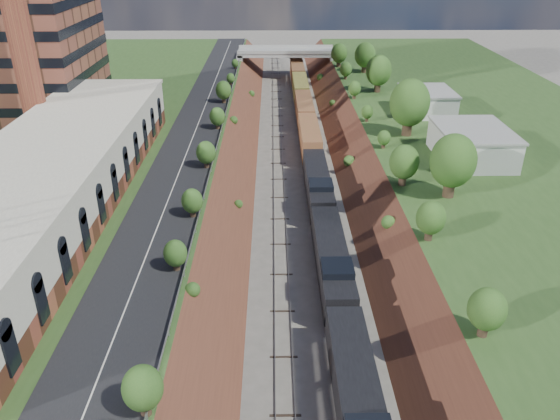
% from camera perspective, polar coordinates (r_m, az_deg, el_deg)
% --- Properties ---
extents(platform_left, '(44.00, 180.00, 5.00)m').
position_cam_1_polar(platform_left, '(88.01, -20.46, 5.24)').
color(platform_left, '#305021').
rests_on(platform_left, ground).
extents(platform_right, '(44.00, 180.00, 5.00)m').
position_cam_1_polar(platform_right, '(90.52, 23.10, 5.35)').
color(platform_right, '#305021').
rests_on(platform_right, ground).
extents(embankment_left, '(10.00, 180.00, 10.00)m').
position_cam_1_polar(embankment_left, '(84.16, -5.91, 4.05)').
color(embankment_left, brown).
rests_on(embankment_left, ground).
extents(embankment_right, '(10.00, 180.00, 10.00)m').
position_cam_1_polar(embankment_right, '(85.04, 9.06, 4.10)').
color(embankment_right, brown).
rests_on(embankment_right, ground).
extents(rail_left_track, '(1.58, 180.00, 0.18)m').
position_cam_1_polar(rail_left_track, '(83.78, -0.16, 4.16)').
color(rail_left_track, gray).
rests_on(rail_left_track, ground).
extents(rail_right_track, '(1.58, 180.00, 0.18)m').
position_cam_1_polar(rail_right_track, '(83.99, 3.39, 4.17)').
color(rail_right_track, gray).
rests_on(rail_right_track, ground).
extents(road, '(8.00, 180.00, 0.10)m').
position_cam_1_polar(road, '(82.90, -9.19, 7.23)').
color(road, black).
rests_on(road, platform_left).
extents(guardrail, '(0.10, 171.00, 0.70)m').
position_cam_1_polar(guardrail, '(82.05, -6.38, 7.57)').
color(guardrail, '#99999E').
rests_on(guardrail, platform_left).
extents(commercial_building, '(14.30, 62.30, 7.00)m').
position_cam_1_polar(commercial_building, '(65.07, -22.96, 3.14)').
color(commercial_building, brown).
rests_on(commercial_building, platform_left).
extents(smokestack, '(3.20, 3.20, 40.00)m').
position_cam_1_polar(smokestack, '(80.63, -26.15, 19.06)').
color(smokestack, brown).
rests_on(smokestack, platform_left).
extents(overpass, '(24.50, 8.30, 7.40)m').
position_cam_1_polar(overpass, '(142.07, 0.64, 15.61)').
color(overpass, gray).
rests_on(overpass, ground).
extents(white_building_near, '(9.00, 12.00, 4.00)m').
position_cam_1_polar(white_building_near, '(78.56, 19.43, 6.44)').
color(white_building_near, silver).
rests_on(white_building_near, platform_right).
extents(white_building_far, '(8.00, 10.00, 3.60)m').
position_cam_1_polar(white_building_far, '(98.45, 15.09, 10.83)').
color(white_building_far, silver).
rests_on(white_building_far, platform_right).
extents(tree_right_large, '(5.25, 5.25, 7.61)m').
position_cam_1_polar(tree_right_large, '(65.03, 17.63, 4.87)').
color(tree_right_large, '#473323').
rests_on(tree_right_large, platform_right).
extents(tree_left_crest, '(2.45, 2.45, 3.55)m').
position_cam_1_polar(tree_left_crest, '(45.83, -11.29, -7.18)').
color(tree_left_crest, '#473323').
rests_on(tree_left_crest, platform_left).
extents(freight_train, '(3.05, 123.07, 4.57)m').
position_cam_1_polar(freight_train, '(88.47, 3.19, 7.09)').
color(freight_train, black).
rests_on(freight_train, ground).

